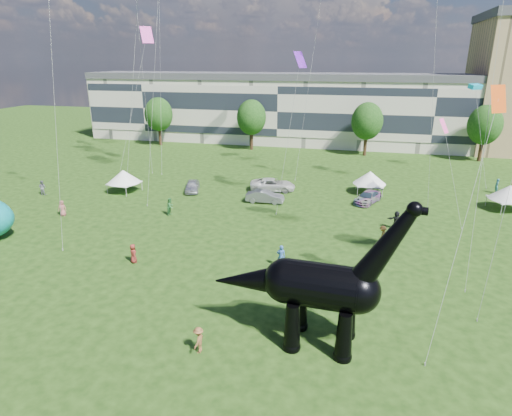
# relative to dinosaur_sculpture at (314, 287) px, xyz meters

# --- Properties ---
(ground) EXTENTS (220.00, 220.00, 0.00)m
(ground) POSITION_rel_dinosaur_sculpture_xyz_m (-5.56, 0.23, -3.56)
(ground) COLOR #16330C
(ground) RESTS_ON ground
(terrace_row) EXTENTS (78.00, 11.00, 12.00)m
(terrace_row) POSITION_rel_dinosaur_sculpture_xyz_m (-13.56, 62.23, 2.44)
(terrace_row) COLOR beige
(terrace_row) RESTS_ON ground
(tree_far_left) EXTENTS (5.20, 5.20, 9.44)m
(tree_far_left) POSITION_rel_dinosaur_sculpture_xyz_m (-35.56, 53.23, 2.73)
(tree_far_left) COLOR #382314
(tree_far_left) RESTS_ON ground
(tree_mid_left) EXTENTS (5.20, 5.20, 9.44)m
(tree_mid_left) POSITION_rel_dinosaur_sculpture_xyz_m (-17.56, 53.23, 2.73)
(tree_mid_left) COLOR #382314
(tree_mid_left) RESTS_ON ground
(tree_mid_right) EXTENTS (5.20, 5.20, 9.44)m
(tree_mid_right) POSITION_rel_dinosaur_sculpture_xyz_m (2.44, 53.23, 2.73)
(tree_mid_right) COLOR #382314
(tree_mid_right) RESTS_ON ground
(tree_far_right) EXTENTS (5.20, 5.20, 9.44)m
(tree_far_right) POSITION_rel_dinosaur_sculpture_xyz_m (20.44, 53.23, 2.73)
(tree_far_right) COLOR #382314
(tree_far_right) RESTS_ON ground
(dinosaur_sculpture) EXTENTS (11.55, 3.31, 9.43)m
(dinosaur_sculpture) POSITION_rel_dinosaur_sculpture_xyz_m (0.00, 0.00, 0.00)
(dinosaur_sculpture) COLOR black
(dinosaur_sculpture) RESTS_ON ground
(car_silver) EXTENTS (2.79, 4.42, 1.40)m
(car_silver) POSITION_rel_dinosaur_sculpture_xyz_m (-18.11, 26.28, -2.86)
(car_silver) COLOR silver
(car_silver) RESTS_ON ground
(car_grey) EXTENTS (4.41, 1.69, 1.44)m
(car_grey) POSITION_rel_dinosaur_sculpture_xyz_m (-8.36, 24.24, -2.84)
(car_grey) COLOR gray
(car_grey) RESTS_ON ground
(car_white) EXTENTS (5.96, 3.47, 1.56)m
(car_white) POSITION_rel_dinosaur_sculpture_xyz_m (-8.47, 29.03, -2.78)
(car_white) COLOR silver
(car_white) RESTS_ON ground
(car_dark) EXTENTS (3.54, 4.93, 1.33)m
(car_dark) POSITION_rel_dinosaur_sculpture_xyz_m (3.10, 27.04, -2.90)
(car_dark) COLOR #595960
(car_dark) RESTS_ON ground
(gazebo_near) EXTENTS (4.28, 4.28, 2.75)m
(gazebo_near) POSITION_rel_dinosaur_sculpture_xyz_m (3.19, 30.95, -1.63)
(gazebo_near) COLOR white
(gazebo_near) RESTS_ON ground
(gazebo_far) EXTENTS (5.01, 5.01, 2.81)m
(gazebo_far) POSITION_rel_dinosaur_sculpture_xyz_m (17.82, 28.21, -1.59)
(gazebo_far) COLOR white
(gazebo_far) RESTS_ON ground
(gazebo_left) EXTENTS (4.64, 4.64, 2.78)m
(gazebo_left) POSITION_rel_dinosaur_sculpture_xyz_m (-26.15, 24.05, -1.61)
(gazebo_left) COLOR white
(gazebo_left) RESTS_ON ground
(visitors) EXTENTS (54.17, 38.01, 1.89)m
(visitors) POSITION_rel_dinosaur_sculpture_xyz_m (-8.18, 15.21, -2.68)
(visitors) COLOR black
(visitors) RESTS_ON ground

